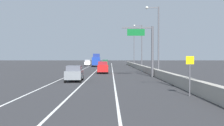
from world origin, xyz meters
TOP-DOWN VIEW (x-y plane):
  - ground_plane at (0.00, 64.00)m, footprint 320.00×320.00m
  - lane_stripe_left at (-5.50, 55.00)m, footprint 0.16×130.00m
  - lane_stripe_center at (-2.00, 55.00)m, footprint 0.16×130.00m
  - lane_stripe_right at (1.50, 55.00)m, footprint 0.16×130.00m
  - jersey_barrier_right at (7.93, 40.00)m, footprint 0.60×120.00m
  - overhead_sign_gantry at (6.58, 32.16)m, footprint 4.68×0.36m
  - speed_advisory_sign at (7.03, 12.57)m, footprint 0.60×0.11m
  - lamp_post_right_near at (8.55, 10.15)m, footprint 2.14×0.44m
  - lamp_post_right_second at (8.17, 33.16)m, footprint 2.14×0.44m
  - lamp_post_right_third at (8.34, 56.18)m, footprint 2.14×0.44m
  - lamp_post_right_fourth at (8.54, 79.19)m, footprint 2.14×0.44m
  - car_gray_0 at (-3.29, 24.56)m, footprint 2.09×4.45m
  - car_yellow_1 at (-3.64, 87.32)m, footprint 1.97×4.51m
  - car_red_2 at (-0.30, 40.40)m, footprint 2.03×4.80m
  - car_green_3 at (-0.53, 74.06)m, footprint 1.89×4.77m
  - car_white_4 at (-6.48, 80.65)m, footprint 1.97×4.42m
  - box_truck at (-3.35, 74.60)m, footprint 2.65×8.05m

SIDE VIEW (x-z plane):
  - ground_plane at x=0.00m, z-range 0.00..0.00m
  - lane_stripe_left at x=-5.50m, z-range 0.00..0.00m
  - lane_stripe_center at x=-2.00m, z-range 0.00..0.00m
  - lane_stripe_right at x=1.50m, z-range 0.00..0.00m
  - jersey_barrier_right at x=7.93m, z-range 0.00..1.10m
  - car_gray_0 at x=-3.29m, z-range 0.00..1.92m
  - car_yellow_1 at x=-3.64m, z-range 0.00..1.98m
  - car_white_4 at x=-6.48m, z-range 0.00..2.01m
  - car_green_3 at x=-0.53m, z-range -0.01..2.12m
  - car_red_2 at x=-0.30m, z-range 0.00..2.13m
  - speed_advisory_sign at x=7.03m, z-range 0.26..3.26m
  - box_truck at x=-3.35m, z-range -0.18..3.80m
  - overhead_sign_gantry at x=6.58m, z-range 0.98..8.48m
  - lamp_post_right_near at x=8.55m, z-range 0.76..11.44m
  - lamp_post_right_second at x=8.17m, z-range 0.76..11.44m
  - lamp_post_right_third at x=8.34m, z-range 0.76..11.44m
  - lamp_post_right_fourth at x=8.54m, z-range 0.76..11.44m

